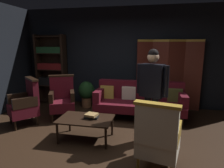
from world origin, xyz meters
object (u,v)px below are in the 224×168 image
object	(u,v)px
armchair_wing_right	(26,103)
book_tan_leather	(91,115)
standing_figure	(152,88)
armchair_wing_left	(62,98)
book_black_cloth	(92,117)
bookshelf	(52,69)
armchair_gilt_accent	(158,137)
velvet_couch	(139,99)
folding_screen	(168,74)
potted_plant	(86,92)
coffee_table	(86,121)

from	to	relation	value
armchair_wing_right	book_tan_leather	world-z (taller)	armchair_wing_right
book_tan_leather	standing_figure	bearing A→B (deg)	7.41
armchair_wing_left	standing_figure	distance (m)	2.30
armchair_wing_left	book_black_cloth	size ratio (longest dim) A/B	4.14
bookshelf	standing_figure	world-z (taller)	bookshelf
armchair_gilt_accent	armchair_wing_left	world-z (taller)	same
velvet_couch	folding_screen	bearing A→B (deg)	50.05
bookshelf	standing_figure	xyz separation A→B (m)	(2.98, -1.91, -0.03)
bookshelf	standing_figure	bearing A→B (deg)	-32.61
armchair_gilt_accent	armchair_wing_right	bearing A→B (deg)	159.54
armchair_gilt_accent	standing_figure	world-z (taller)	standing_figure
potted_plant	coffee_table	bearing A→B (deg)	-71.33
coffee_table	standing_figure	size ratio (longest dim) A/B	0.59
standing_figure	velvet_couch	bearing A→B (deg)	103.43
coffee_table	book_black_cloth	distance (m)	0.13
armchair_wing_right	folding_screen	bearing A→B (deg)	29.06
armchair_gilt_accent	potted_plant	distance (m)	3.15
coffee_table	armchair_gilt_accent	bearing A→B (deg)	-26.35
armchair_wing_left	book_black_cloth	distance (m)	1.36
armchair_gilt_accent	armchair_wing_right	world-z (taller)	same
armchair_wing_right	book_black_cloth	distance (m)	1.70
potted_plant	book_tan_leather	distance (m)	1.96
folding_screen	armchair_wing_left	xyz separation A→B (m)	(-2.53, -1.25, -0.50)
potted_plant	book_black_cloth	size ratio (longest dim) A/B	2.97
coffee_table	folding_screen	bearing A→B (deg)	53.57
potted_plant	book_tan_leather	world-z (taller)	potted_plant
coffee_table	armchair_wing_right	bearing A→B (deg)	164.83
bookshelf	coffee_table	xyz separation A→B (m)	(1.79, -2.08, -0.68)
armchair_wing_right	standing_figure	bearing A→B (deg)	-5.07
bookshelf	armchair_wing_left	size ratio (longest dim) A/B	1.97
folding_screen	potted_plant	world-z (taller)	folding_screen
armchair_wing_right	armchair_wing_left	bearing A→B (deg)	38.75
velvet_couch	armchair_wing_left	bearing A→B (deg)	-167.18
standing_figure	coffee_table	bearing A→B (deg)	-171.50
book_black_cloth	bookshelf	bearing A→B (deg)	132.75
armchair_wing_right	potted_plant	size ratio (longest dim) A/B	1.40
coffee_table	potted_plant	size ratio (longest dim) A/B	1.34
coffee_table	armchair_wing_left	distance (m)	1.31
coffee_table	standing_figure	xyz separation A→B (m)	(1.19, 0.18, 0.65)
bookshelf	book_black_cloth	bearing A→B (deg)	-47.25
armchair_wing_left	armchair_wing_right	world-z (taller)	same
armchair_gilt_accent	potted_plant	bearing A→B (deg)	127.62
book_black_cloth	armchair_wing_left	bearing A→B (deg)	138.86
book_tan_leather	armchair_wing_left	bearing A→B (deg)	138.86
bookshelf	folding_screen	bearing A→B (deg)	1.56
velvet_couch	coffee_table	bearing A→B (deg)	-124.09
folding_screen	potted_plant	distance (m)	2.32
folding_screen	book_tan_leather	distance (m)	2.66
folding_screen	velvet_couch	size ratio (longest dim) A/B	0.90
velvet_couch	book_black_cloth	distance (m)	1.54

